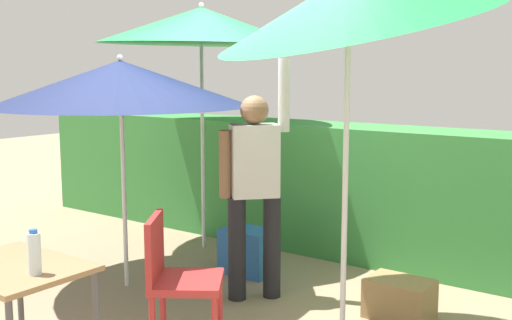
# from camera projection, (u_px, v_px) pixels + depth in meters

# --- Properties ---
(ground_plane) EXTENTS (24.00, 24.00, 0.00)m
(ground_plane) POSITION_uv_depth(u_px,v_px,m) (233.00, 307.00, 4.77)
(ground_plane) COLOR #9E8466
(hedge_row) EXTENTS (8.00, 0.70, 1.26)m
(hedge_row) POSITION_uv_depth(u_px,v_px,m) (347.00, 190.00, 6.12)
(hedge_row) COLOR #38843D
(hedge_row) RESTS_ON ground_plane
(umbrella_rainbow) EXTENTS (2.03, 2.02, 2.43)m
(umbrella_rainbow) POSITION_uv_depth(u_px,v_px,m) (201.00, 26.00, 6.07)
(umbrella_rainbow) COLOR silver
(umbrella_rainbow) RESTS_ON ground_plane
(umbrella_orange) EXTENTS (2.09, 2.09, 1.91)m
(umbrella_orange) POSITION_uv_depth(u_px,v_px,m) (121.00, 83.00, 5.02)
(umbrella_orange) COLOR silver
(umbrella_orange) RESTS_ON ground_plane
(umbrella_yellow) EXTENTS (1.79, 1.75, 2.63)m
(umbrella_yellow) POSITION_uv_depth(u_px,v_px,m) (353.00, 1.00, 3.73)
(umbrella_yellow) COLOR silver
(umbrella_yellow) RESTS_ON ground_plane
(person_vendor) EXTENTS (0.44, 0.47, 1.88)m
(person_vendor) POSITION_uv_depth(u_px,v_px,m) (255.00, 182.00, 4.85)
(person_vendor) COLOR black
(person_vendor) RESTS_ON ground_plane
(chair_plastic) EXTENTS (0.61, 0.61, 0.89)m
(chair_plastic) POSITION_uv_depth(u_px,v_px,m) (176.00, 275.00, 3.96)
(chair_plastic) COLOR #B72D2D
(chair_plastic) RESTS_ON ground_plane
(cooler_box) EXTENTS (0.46, 0.33, 0.40)m
(cooler_box) POSITION_uv_depth(u_px,v_px,m) (249.00, 251.00, 5.56)
(cooler_box) COLOR #2D6BB7
(cooler_box) RESTS_ON ground_plane
(crate_cardboard) EXTENTS (0.46, 0.32, 0.29)m
(crate_cardboard) POSITION_uv_depth(u_px,v_px,m) (400.00, 299.00, 4.56)
(crate_cardboard) COLOR #9E7A4C
(crate_cardboard) RESTS_ON ground_plane
(folding_table) EXTENTS (0.80, 0.60, 0.74)m
(folding_table) POSITION_uv_depth(u_px,v_px,m) (14.00, 281.00, 3.43)
(folding_table) COLOR #4C4C51
(folding_table) RESTS_ON ground_plane
(bottle_water) EXTENTS (0.07, 0.07, 0.24)m
(bottle_water) POSITION_uv_depth(u_px,v_px,m) (34.00, 253.00, 3.25)
(bottle_water) COLOR silver
(bottle_water) RESTS_ON folding_table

